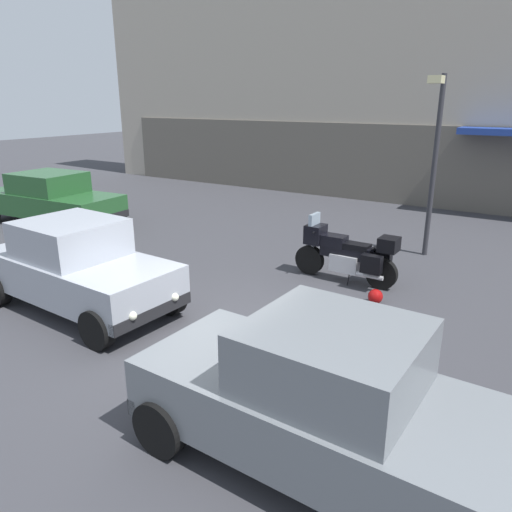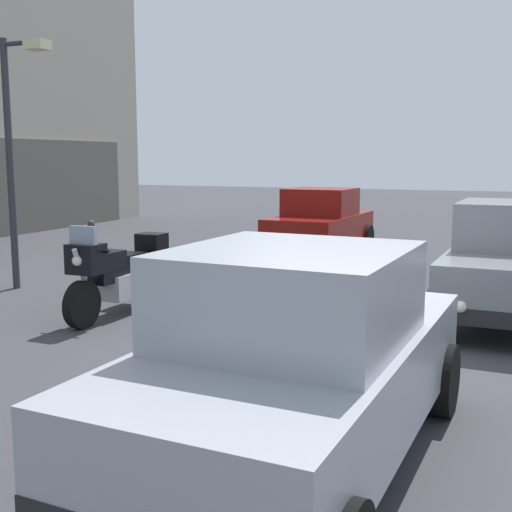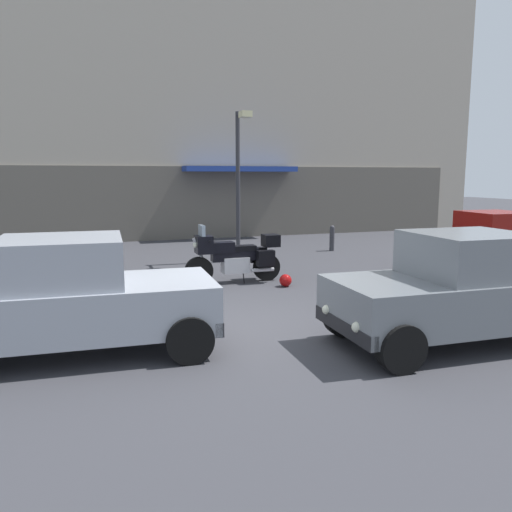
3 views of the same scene
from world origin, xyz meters
name	(u,v)px [view 1 (image 1 of 3)]	position (x,y,z in m)	size (l,w,h in m)	color
ground_plane	(211,336)	(0.00, 0.00, 0.00)	(80.00, 80.00, 0.00)	#38383D
building_facade_rear	(439,48)	(0.00, 13.14, 5.34)	(29.34, 3.40, 10.79)	#A89E8E
motorcycle	(347,253)	(0.88, 3.49, 0.62)	(2.26, 0.77, 1.36)	black
helmet	(375,296)	(1.80, 2.70, 0.14)	(0.28, 0.28, 0.28)	#990C0C
car_hatchback_near	(78,267)	(-2.65, -0.40, 0.81)	(3.94, 1.96, 1.64)	#9EA3AD
car_sedan_far	(51,198)	(-8.64, 3.35, 0.78)	(4.66, 2.18, 1.56)	#235128
car_wagon_end	(321,399)	(2.74, -1.74, 0.81)	(3.92, 1.90, 1.64)	slate
streetlamp_curbside	(435,148)	(1.81, 6.11, 2.60)	(0.28, 0.94, 4.20)	#2D2D33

